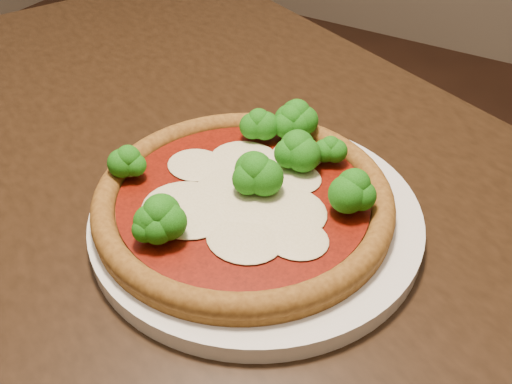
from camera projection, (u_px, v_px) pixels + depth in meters
The scene contains 3 objects.
dining_table at pixel (219, 261), 0.66m from camera, with size 1.41×1.16×0.75m.
plate at pixel (256, 217), 0.55m from camera, with size 0.32×0.32×0.02m, color silver.
pizza at pixel (247, 191), 0.54m from camera, with size 0.28×0.28×0.06m.
Camera 1 is at (0.51, -0.49, 1.13)m, focal length 40.00 mm.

